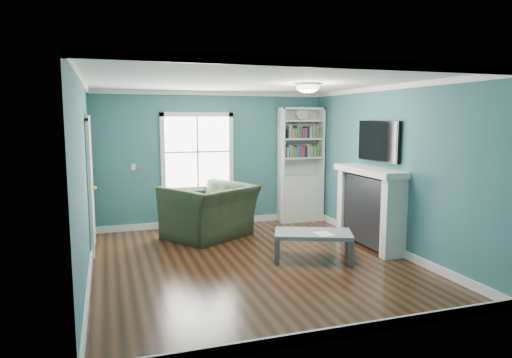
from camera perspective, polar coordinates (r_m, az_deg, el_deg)
name	(u,v)px	position (r m, az deg, el deg)	size (l,w,h in m)	color
floor	(252,262)	(6.78, -0.50, -10.33)	(5.00, 5.00, 0.00)	black
room_walls	(252,154)	(6.47, -0.51, 3.11)	(5.00, 5.00, 5.00)	#30616F
trim	(252,178)	(6.51, -0.51, 0.08)	(4.50, 5.00, 2.60)	white
window	(198,152)	(8.81, -7.32, 3.38)	(1.40, 0.06, 1.50)	white
bookshelf	(300,176)	(9.31, 5.57, 0.38)	(0.90, 0.35, 2.31)	silver
fireplace	(370,208)	(7.66, 14.03, -3.55)	(0.44, 1.58, 1.30)	black
tv	(378,141)	(7.60, 15.06, 4.60)	(0.06, 1.10, 0.65)	black
door	(90,183)	(7.62, -20.01, -0.52)	(0.12, 0.98, 2.17)	silver
ceiling_fixture	(308,87)	(6.89, 6.51, 11.39)	(0.38, 0.38, 0.15)	white
light_switch	(133,167)	(8.69, -15.08, 1.47)	(0.08, 0.01, 0.12)	white
recliner	(210,203)	(8.06, -5.80, -2.95)	(1.41, 0.92, 1.23)	black
coffee_table	(313,235)	(6.89, 7.15, -7.02)	(1.28, 1.00, 0.41)	#4B505A
paper_sheet	(324,234)	(6.78, 8.48, -6.79)	(0.22, 0.28, 0.00)	white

